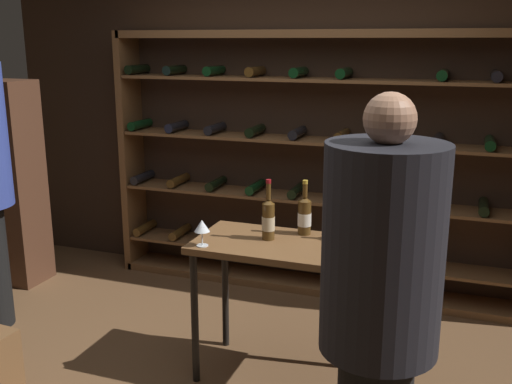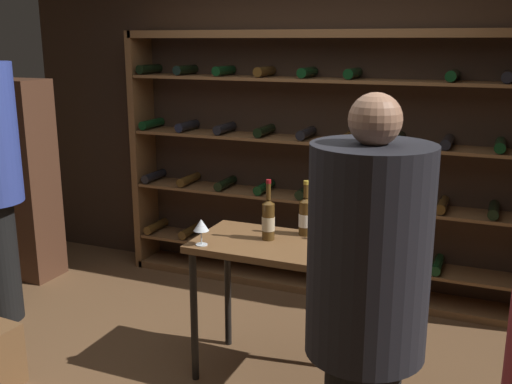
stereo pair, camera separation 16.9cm
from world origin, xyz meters
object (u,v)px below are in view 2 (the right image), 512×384
Objects in this scene: display_cabinet at (26,181)px; wine_glass_stemmed_right at (201,226)px; wine_bottle_green_slim at (305,216)px; tasting_table at (279,261)px; wine_rack at (324,168)px; wine_bottle_amber_reserve at (360,222)px; wine_bottle_gold_foil at (268,219)px; person_guest_khaki at (366,301)px.

display_cabinet is 2.33m from wine_glass_stemmed_right.
display_cabinet reaches higher than wine_bottle_green_slim.
tasting_table is at bearing -15.11° from display_cabinet.
wine_rack is at bearing 95.73° from tasting_table.
tasting_table is 2.98× the size of wine_bottle_green_slim.
wine_bottle_amber_reserve reaches higher than wine_bottle_green_slim.
wine_bottle_gold_foil reaches higher than wine_glass_stemmed_right.
wine_bottle_gold_foil is at bearing -87.70° from wine_rack.
wine_glass_stemmed_right is (-1.10, 0.69, -0.02)m from person_guest_khaki.
wine_rack is at bearing 101.10° from wine_bottle_green_slim.
wine_bottle_amber_reserve is (0.51, 0.15, -0.00)m from wine_bottle_gold_foil.
person_guest_khaki reaches higher than display_cabinet.
wine_rack reaches higher than wine_glass_stemmed_right.
wine_glass_stemmed_right reaches higher than tasting_table.
wine_bottle_amber_reserve is 2.22× the size of wine_glass_stemmed_right.
wine_bottle_green_slim is (0.23, -1.15, -0.05)m from wine_rack.
wine_bottle_amber_reserve is (2.97, -0.51, 0.14)m from display_cabinet.
wine_glass_stemmed_right is at bearing -99.54° from wine_rack.
person_guest_khaki is at bearing -32.05° from wine_glass_stemmed_right.
person_guest_khaki reaches higher than wine_bottle_green_slim.
tasting_table is at bearing -4.10° from person_guest_khaki.
display_cabinet is (-2.54, 0.69, 0.10)m from tasting_table.
wine_bottle_gold_foil reaches higher than wine_bottle_amber_reserve.
wine_bottle_green_slim is at bearing 65.19° from tasting_table.
person_guest_khaki is 11.75× the size of wine_glass_stemmed_right.
wine_bottle_amber_reserve is (0.33, -0.02, 0.01)m from wine_bottle_green_slim.
person_guest_khaki is 5.02× the size of wine_bottle_gold_foil.
display_cabinet is 10.94× the size of wine_glass_stemmed_right.
person_guest_khaki is 1.07× the size of display_cabinet.
wine_rack is 1.30m from wine_bottle_amber_reserve.
person_guest_khaki reaches higher than wine_bottle_gold_foil.
display_cabinet is at bearing 170.28° from wine_bottle_amber_reserve.
wine_rack reaches higher than wine_bottle_gold_foil.
wine_bottle_amber_reserve is at bearing -3.09° from wine_bottle_green_slim.
person_guest_khaki reaches higher than wine_glass_stemmed_right.
wine_rack is at bearing -21.68° from person_guest_khaki.
wine_bottle_gold_foil is 0.40m from wine_glass_stemmed_right.
wine_bottle_green_slim is (0.09, 0.20, 0.23)m from tasting_table.
wine_bottle_amber_reserve is (0.56, -1.17, -0.04)m from wine_rack.
tasting_table is 2.75× the size of wine_bottle_gold_foil.
wine_bottle_gold_foil reaches higher than tasting_table.
tasting_table is 0.50m from wine_glass_stemmed_right.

